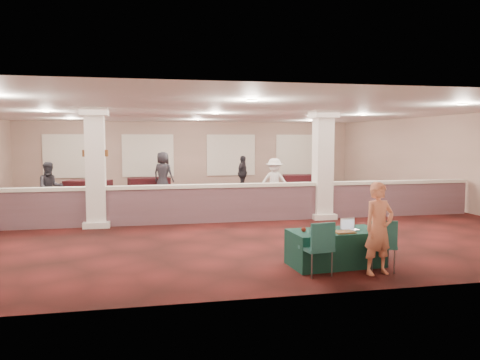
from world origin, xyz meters
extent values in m
plane|color=#441211|center=(0.00, 0.00, 0.00)|extent=(16.00, 16.00, 0.00)
cube|color=gray|center=(0.00, 8.00, 1.60)|extent=(16.00, 0.04, 3.20)
cube|color=gray|center=(0.00, -8.00, 1.60)|extent=(16.00, 0.04, 3.20)
cube|color=gray|center=(8.00, 0.00, 1.60)|extent=(0.04, 16.00, 3.20)
cube|color=silver|center=(0.00, 0.00, 3.20)|extent=(16.00, 16.00, 0.02)
cube|color=brown|center=(0.00, -1.50, 0.50)|extent=(15.60, 0.20, 1.00)
cube|color=beige|center=(0.00, -1.50, 1.05)|extent=(15.60, 0.28, 0.10)
cube|color=silver|center=(-3.50, -1.50, 1.60)|extent=(0.50, 0.50, 3.20)
cube|color=silver|center=(-3.50, -1.50, 0.08)|extent=(0.70, 0.70, 0.16)
cube|color=silver|center=(-3.50, -1.50, 3.10)|extent=(0.72, 0.72, 0.20)
cube|color=silver|center=(3.00, -1.50, 1.60)|extent=(0.50, 0.50, 3.20)
cube|color=silver|center=(3.00, -1.50, 0.08)|extent=(0.70, 0.70, 0.16)
cube|color=silver|center=(3.00, -1.50, 3.10)|extent=(0.72, 0.72, 0.20)
cylinder|color=brown|center=(-3.78, -1.50, 2.00)|extent=(0.12, 0.12, 0.18)
cylinder|color=white|center=(-3.78, -1.50, 2.00)|extent=(0.09, 0.09, 0.10)
cylinder|color=brown|center=(-3.22, -1.50, 2.00)|extent=(0.12, 0.12, 0.18)
cylinder|color=white|center=(-3.22, -1.50, 2.00)|extent=(0.09, 0.09, 0.10)
cube|color=#0F3832|center=(1.28, -6.50, 0.33)|extent=(1.79, 1.00, 0.67)
cube|color=#215C60|center=(1.93, -7.00, 0.46)|extent=(0.57, 0.57, 0.06)
cube|color=#215C60|center=(1.88, -7.21, 0.72)|extent=(0.45, 0.16, 0.45)
cylinder|color=slate|center=(1.69, -7.14, 0.22)|extent=(0.03, 0.03, 0.43)
cylinder|color=slate|center=(2.07, -7.24, 0.22)|extent=(0.03, 0.03, 0.43)
cylinder|color=slate|center=(1.79, -6.76, 0.22)|extent=(0.03, 0.03, 0.43)
cylinder|color=slate|center=(2.17, -6.86, 0.22)|extent=(0.03, 0.03, 0.43)
cube|color=#215C60|center=(0.70, -7.00, 0.47)|extent=(0.55, 0.55, 0.06)
cube|color=#215C60|center=(0.73, -7.22, 0.73)|extent=(0.46, 0.12, 0.46)
cylinder|color=slate|center=(0.54, -7.23, 0.22)|extent=(0.03, 0.03, 0.44)
cylinder|color=slate|center=(0.93, -7.16, 0.22)|extent=(0.03, 0.03, 0.44)
cylinder|color=slate|center=(0.47, -6.84, 0.22)|extent=(0.03, 0.03, 0.44)
cylinder|color=slate|center=(0.86, -6.77, 0.22)|extent=(0.03, 0.03, 0.44)
imported|color=#E88A65|center=(1.78, -7.20, 0.82)|extent=(0.65, 0.49, 1.63)
cube|color=black|center=(-3.99, 2.39, 0.32)|extent=(1.72, 1.08, 0.65)
cube|color=black|center=(1.90, 0.30, 0.34)|extent=(1.85, 1.24, 0.69)
cube|color=black|center=(5.89, 1.92, 0.33)|extent=(1.73, 1.02, 0.67)
cube|color=black|center=(-4.43, 5.02, 0.36)|extent=(1.93, 1.29, 0.72)
cube|color=black|center=(-2.00, 5.97, 0.35)|extent=(1.85, 1.15, 0.70)
cube|color=black|center=(5.04, 6.02, 0.36)|extent=(1.89, 1.17, 0.72)
imported|color=black|center=(-5.18, 1.23, 0.82)|extent=(0.89, 0.65, 1.65)
imported|color=silver|center=(2.41, 1.65, 0.84)|extent=(1.15, 0.69, 1.68)
imported|color=black|center=(2.16, 5.96, 0.82)|extent=(0.92, 1.05, 1.63)
imported|color=black|center=(-1.43, 5.17, 0.93)|extent=(1.03, 0.92, 1.85)
cube|color=silver|center=(1.55, -6.52, 0.67)|extent=(0.32, 0.23, 0.02)
cube|color=silver|center=(1.55, -6.42, 0.78)|extent=(0.30, 0.03, 0.20)
cube|color=#AFBDD2|center=(1.55, -6.43, 0.77)|extent=(0.27, 0.03, 0.17)
cube|color=#AD691B|center=(1.34, -6.72, 0.68)|extent=(0.38, 0.30, 0.03)
sphere|color=beige|center=(0.78, -6.63, 0.72)|extent=(0.10, 0.10, 0.10)
sphere|color=maroon|center=(0.64, -6.51, 0.71)|extent=(0.09, 0.09, 0.09)
sphere|color=#434348|center=(0.86, -6.42, 0.71)|extent=(0.09, 0.09, 0.09)
cube|color=red|center=(1.89, -6.71, 0.67)|extent=(0.11, 0.04, 0.01)
camera|label=1|loc=(-2.26, -14.61, 2.38)|focal=35.00mm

